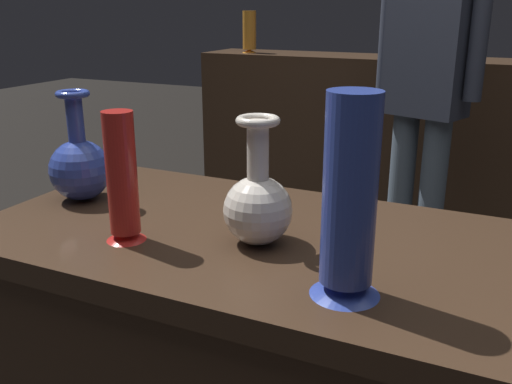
# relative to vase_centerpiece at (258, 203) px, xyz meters

# --- Properties ---
(back_display_shelf) EXTENTS (2.60, 0.40, 0.99)m
(back_display_shelf) POSITION_rel_vase_centerpiece_xyz_m (-0.03, 2.25, -0.39)
(back_display_shelf) COLOR #422D1E
(back_display_shelf) RESTS_ON ground_plane
(vase_centerpiece) EXTENTS (0.14, 0.14, 0.26)m
(vase_centerpiece) POSITION_rel_vase_centerpiece_xyz_m (0.00, 0.00, 0.00)
(vase_centerpiece) COLOR silver
(vase_centerpiece) RESTS_ON display_plinth
(vase_tall_behind) EXTENTS (0.08, 0.08, 0.27)m
(vase_tall_behind) POSITION_rel_vase_centerpiece_xyz_m (-0.25, -0.10, 0.04)
(vase_tall_behind) COLOR red
(vase_tall_behind) RESTS_ON display_plinth
(vase_left_accent) EXTENTS (0.12, 0.12, 0.34)m
(vase_left_accent) POSITION_rel_vase_centerpiece_xyz_m (0.22, -0.14, 0.07)
(vase_left_accent) COLOR #2D429E
(vase_left_accent) RESTS_ON display_plinth
(vase_right_accent) EXTENTS (0.15, 0.15, 0.27)m
(vase_right_accent) POSITION_rel_vase_centerpiece_xyz_m (-0.51, 0.06, 0.00)
(vase_right_accent) COLOR #2D429E
(vase_right_accent) RESTS_ON display_plinth
(shelf_vase_far_left) EXTENTS (0.09, 0.09, 0.24)m
(shelf_vase_far_left) POSITION_rel_vase_centerpiece_xyz_m (-1.07, 2.18, 0.22)
(shelf_vase_far_left) COLOR orange
(shelf_vase_far_left) RESTS_ON back_display_shelf
(shelf_vase_center) EXTENTS (0.07, 0.07, 0.21)m
(shelf_vase_center) POSITION_rel_vase_centerpiece_xyz_m (-0.03, 2.32, 0.21)
(shelf_vase_center) COLOR #7A388E
(shelf_vase_center) RESTS_ON back_display_shelf
(visitor_center_back) EXTENTS (0.45, 0.28, 1.67)m
(visitor_center_back) POSITION_rel_vase_centerpiece_xyz_m (0.08, 1.47, 0.10)
(visitor_center_back) COLOR slate
(visitor_center_back) RESTS_ON ground_plane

